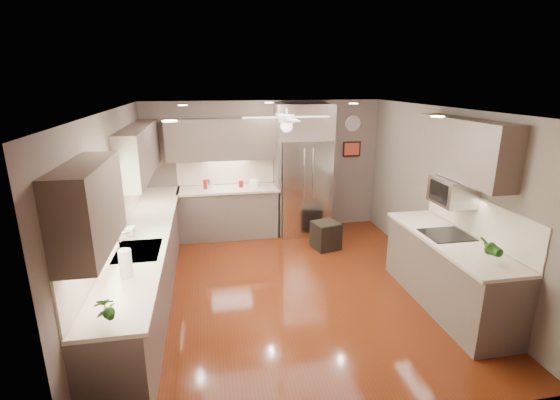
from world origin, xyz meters
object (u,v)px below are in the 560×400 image
object	(u,v)px
canister_a	(206,184)
paper_towel	(126,264)
refrigerator	(304,172)
microwave	(453,191)
canister_d	(241,184)
bowl	(255,185)
canister_b	(209,185)
potted_plant_left	(104,309)
soap_bottle	(131,230)
stool	(326,235)
potted_plant_right	(489,247)

from	to	relation	value
canister_a	paper_towel	distance (m)	3.49
refrigerator	paper_towel	distance (m)	4.24
canister_a	microwave	size ratio (longest dim) A/B	0.32
canister_d	refrigerator	distance (m)	1.20
refrigerator	bowl	bearing A→B (deg)	176.46
canister_b	canister_d	distance (m)	0.59
potted_plant_left	refrigerator	world-z (taller)	refrigerator
canister_a	microwave	world-z (taller)	microwave
bowl	refrigerator	world-z (taller)	refrigerator
canister_d	potted_plant_left	distance (m)	4.51
canister_d	paper_towel	world-z (taller)	paper_towel
canister_b	microwave	size ratio (longest dim) A/B	0.28
canister_a	bowl	xyz separation A→B (m)	(0.90, -0.02, -0.05)
canister_a	soap_bottle	bearing A→B (deg)	-112.56
canister_b	potted_plant_left	size ratio (longest dim) A/B	0.50
potted_plant_left	bowl	size ratio (longest dim) A/B	1.30
canister_d	microwave	size ratio (longest dim) A/B	0.22
canister_b	stool	bearing A→B (deg)	-24.91
potted_plant_left	soap_bottle	bearing A→B (deg)	93.35
stool	refrigerator	bearing A→B (deg)	103.71
canister_d	microwave	bearing A→B (deg)	-47.88
refrigerator	paper_towel	world-z (taller)	refrigerator
potted_plant_right	potted_plant_left	bearing A→B (deg)	-171.98
canister_b	paper_towel	world-z (taller)	paper_towel
canister_d	refrigerator	world-z (taller)	refrigerator
canister_b	refrigerator	distance (m)	1.78
microwave	stool	xyz separation A→B (m)	(-1.12, 1.85, -1.24)
soap_bottle	bowl	xyz separation A→B (m)	(1.85, 2.27, -0.07)
potted_plant_right	paper_towel	bearing A→B (deg)	175.10
canister_b	potted_plant_right	bearing A→B (deg)	-51.23
canister_b	potted_plant_right	distance (m)	4.76
potted_plant_right	microwave	bearing A→B (deg)	82.82
soap_bottle	potted_plant_right	world-z (taller)	potted_plant_right
potted_plant_right	soap_bottle	bearing A→B (deg)	160.11
canister_d	stool	world-z (taller)	canister_d
paper_towel	canister_d	bearing A→B (deg)	66.72
potted_plant_left	refrigerator	bearing A→B (deg)	57.68
potted_plant_left	canister_d	bearing A→B (deg)	70.96
paper_towel	refrigerator	bearing A→B (deg)	51.51
refrigerator	stool	bearing A→B (deg)	-76.29
potted_plant_right	microwave	world-z (taller)	microwave
bowl	potted_plant_left	bearing A→B (deg)	-112.18
potted_plant_right	microwave	distance (m)	1.02
soap_bottle	microwave	bearing A→B (deg)	-6.91
potted_plant_right	canister_b	bearing A→B (deg)	128.77
canister_a	canister_b	size ratio (longest dim) A/B	1.15
canister_d	potted_plant_right	size ratio (longest dim) A/B	0.37
potted_plant_left	microwave	world-z (taller)	microwave
bowl	refrigerator	bearing A→B (deg)	-3.54
refrigerator	microwave	world-z (taller)	refrigerator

